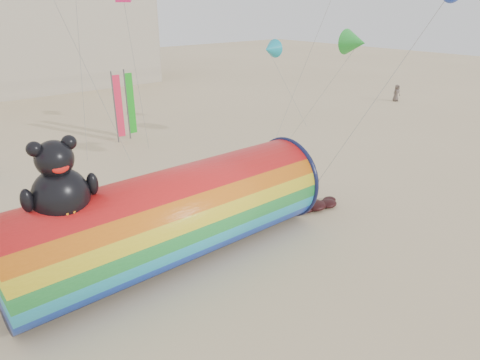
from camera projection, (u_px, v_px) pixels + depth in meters
ground at (253, 245)px, 18.39m from camera, size 160.00×160.00×0.00m
windsock_assembly at (174, 214)px, 16.76m from camera, size 12.89×3.93×5.94m
kite_handler at (287, 180)px, 22.98m from camera, size 0.66×0.52×1.57m
fabric_bundle at (318, 205)px, 21.62m from camera, size 2.62×1.35×0.41m
festival_banners at (85, 113)px, 29.13m from camera, size 10.68×2.04×5.20m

